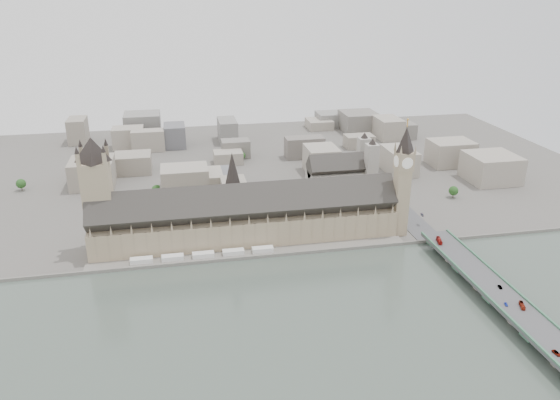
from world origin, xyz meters
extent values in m
plane|color=#595651|center=(0.00, 0.00, 0.00)|extent=(900.00, 900.00, 0.00)
plane|color=#4A584F|center=(0.00, -165.00, 0.00)|extent=(600.00, 600.00, 0.00)
cube|color=slate|center=(0.00, -15.00, 1.50)|extent=(600.00, 1.50, 3.00)
cube|color=slate|center=(0.00, -7.50, 1.00)|extent=(270.00, 15.00, 2.00)
cube|color=white|center=(-90.00, -7.00, 4.00)|extent=(18.00, 7.00, 4.00)
cube|color=white|center=(-65.00, -7.00, 4.00)|extent=(18.00, 7.00, 4.00)
cube|color=white|center=(-40.00, -7.00, 4.00)|extent=(18.00, 7.00, 4.00)
cube|color=white|center=(-15.00, -7.00, 4.00)|extent=(18.00, 7.00, 4.00)
cube|color=white|center=(10.00, -7.00, 4.00)|extent=(18.00, 7.00, 4.00)
cube|color=tan|center=(0.00, 20.00, 12.50)|extent=(265.00, 40.00, 25.00)
cube|color=#322F2D|center=(0.00, 20.00, 35.08)|extent=(265.00, 40.73, 40.73)
cube|color=tan|center=(138.00, 8.00, 31.00)|extent=(12.00, 12.00, 62.00)
cube|color=gray|center=(138.00, 8.00, 70.00)|extent=(14.00, 14.00, 16.00)
cylinder|color=white|center=(145.20, 8.00, 70.00)|extent=(0.60, 10.00, 10.00)
cylinder|color=white|center=(130.80, 8.00, 70.00)|extent=(0.60, 10.00, 10.00)
cylinder|color=white|center=(138.00, 15.20, 70.00)|extent=(10.00, 0.60, 10.00)
cylinder|color=white|center=(138.00, 0.80, 70.00)|extent=(10.00, 0.60, 10.00)
cone|color=black|center=(138.00, 8.00, 89.00)|extent=(17.00, 17.00, 22.00)
cylinder|color=gold|center=(138.00, 8.00, 103.00)|extent=(1.00, 1.00, 6.00)
sphere|color=gold|center=(138.00, 8.00, 106.50)|extent=(2.00, 2.00, 2.00)
cone|color=gray|center=(144.50, 14.50, 82.00)|extent=(2.40, 2.40, 8.00)
cone|color=gray|center=(131.50, 14.50, 82.00)|extent=(2.40, 2.40, 8.00)
cone|color=gray|center=(144.50, 1.50, 82.00)|extent=(2.40, 2.40, 8.00)
cone|color=gray|center=(131.50, 1.50, 82.00)|extent=(2.40, 2.40, 8.00)
cube|color=tan|center=(-122.00, 26.00, 40.00)|extent=(23.00, 23.00, 80.00)
cone|color=black|center=(-122.00, 26.00, 90.00)|extent=(30.00, 30.00, 20.00)
cylinder|color=gray|center=(-10.00, 26.00, 43.00)|extent=(12.00, 12.00, 20.00)
cone|color=black|center=(-10.00, 26.00, 67.00)|extent=(13.00, 13.00, 28.00)
cube|color=#474749|center=(162.00, -87.50, 5.12)|extent=(25.00, 325.00, 10.25)
cube|color=#A59F95|center=(105.00, 95.00, 17.00)|extent=(60.00, 28.00, 34.00)
cube|color=#322F2D|center=(105.00, 95.00, 39.00)|extent=(60.00, 28.28, 28.28)
cube|color=#A59F95|center=(137.00, 107.00, 32.00)|extent=(12.00, 12.00, 64.00)
cube|color=#A59F95|center=(137.00, 83.00, 32.00)|extent=(12.00, 12.00, 64.00)
imported|color=#9E1612|center=(156.28, -35.12, 11.95)|extent=(5.88, 12.52, 3.40)
imported|color=#A12814|center=(165.67, -137.65, 11.58)|extent=(5.37, 9.72, 2.66)
imported|color=#1C34B6|center=(156.54, -133.41, 10.99)|extent=(3.03, 4.64, 1.47)
imported|color=gray|center=(165.14, -112.10, 11.04)|extent=(2.23, 4.95, 1.58)
imported|color=gray|center=(155.64, -186.77, 11.07)|extent=(3.28, 6.16, 1.65)
imported|color=gray|center=(166.95, 21.01, 11.07)|extent=(3.26, 6.00, 1.65)
camera|label=1|loc=(-55.89, -414.82, 213.86)|focal=35.00mm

